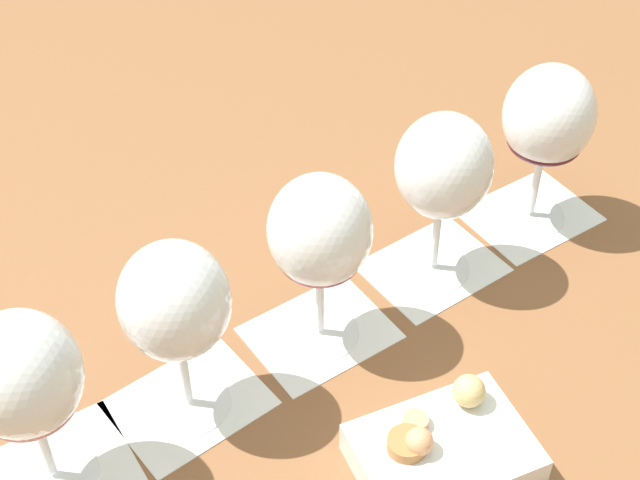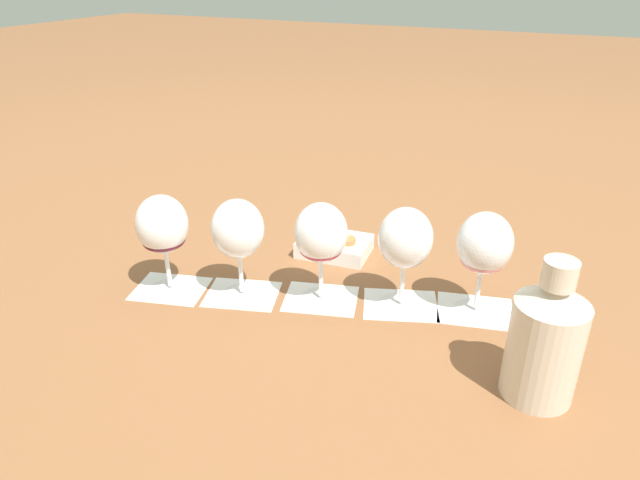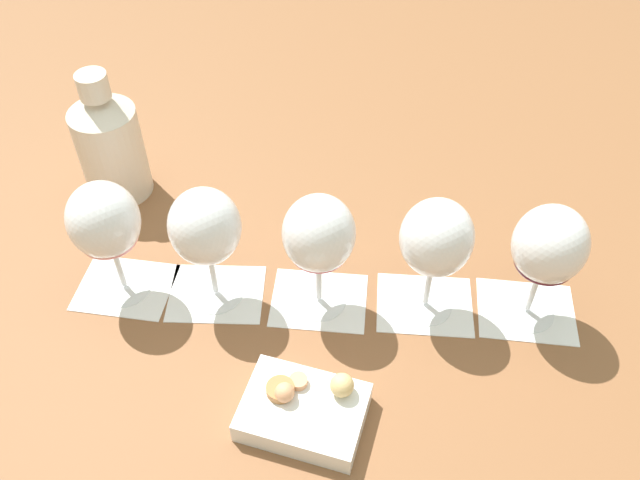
% 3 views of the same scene
% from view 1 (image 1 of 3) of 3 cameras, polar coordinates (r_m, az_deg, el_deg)
% --- Properties ---
extents(ground_plane, '(8.00, 8.00, 0.00)m').
position_cam_1_polar(ground_plane, '(0.86, -0.01, -5.46)').
color(ground_plane, brown).
extents(tasting_card_0, '(0.14, 0.12, 0.00)m').
position_cam_1_polar(tasting_card_0, '(0.80, -15.21, -13.06)').
color(tasting_card_0, white).
rests_on(tasting_card_0, ground_plane).
extents(tasting_card_1, '(0.14, 0.13, 0.00)m').
position_cam_1_polar(tasting_card_1, '(0.82, -7.61, -9.38)').
color(tasting_card_1, white).
rests_on(tasting_card_1, ground_plane).
extents(tasting_card_2, '(0.14, 0.12, 0.00)m').
position_cam_1_polar(tasting_card_2, '(0.86, -0.16, -5.64)').
color(tasting_card_2, white).
rests_on(tasting_card_2, ground_plane).
extents(tasting_card_3, '(0.14, 0.13, 0.00)m').
position_cam_1_polar(tasting_card_3, '(0.92, 6.57, -1.60)').
color(tasting_card_3, white).
rests_on(tasting_card_3, ground_plane).
extents(tasting_card_4, '(0.14, 0.12, 0.00)m').
position_cam_1_polar(tasting_card_4, '(0.99, 12.10, 1.42)').
color(tasting_card_4, white).
rests_on(tasting_card_4, ground_plane).
extents(wine_glass_0, '(0.09, 0.09, 0.17)m').
position_cam_1_polar(wine_glass_0, '(0.71, -16.86, -7.90)').
color(wine_glass_0, white).
rests_on(wine_glass_0, tasting_card_0).
extents(wine_glass_1, '(0.09, 0.09, 0.17)m').
position_cam_1_polar(wine_glass_1, '(0.73, -8.41, -3.96)').
color(wine_glass_1, white).
rests_on(wine_glass_1, tasting_card_1).
extents(wine_glass_2, '(0.09, 0.09, 0.17)m').
position_cam_1_polar(wine_glass_2, '(0.78, -0.18, -0.11)').
color(wine_glass_2, white).
rests_on(wine_glass_2, tasting_card_2).
extents(wine_glass_3, '(0.09, 0.09, 0.17)m').
position_cam_1_polar(wine_glass_3, '(0.85, 7.17, 3.87)').
color(wine_glass_3, white).
rests_on(wine_glass_3, tasting_card_3).
extents(wine_glass_4, '(0.09, 0.09, 0.17)m').
position_cam_1_polar(wine_glass_4, '(0.92, 13.12, 6.69)').
color(wine_glass_4, white).
rests_on(wine_glass_4, tasting_card_4).
extents(snack_dish, '(0.14, 0.11, 0.06)m').
position_cam_1_polar(snack_dish, '(0.77, 7.14, -12.09)').
color(snack_dish, white).
rests_on(snack_dish, ground_plane).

